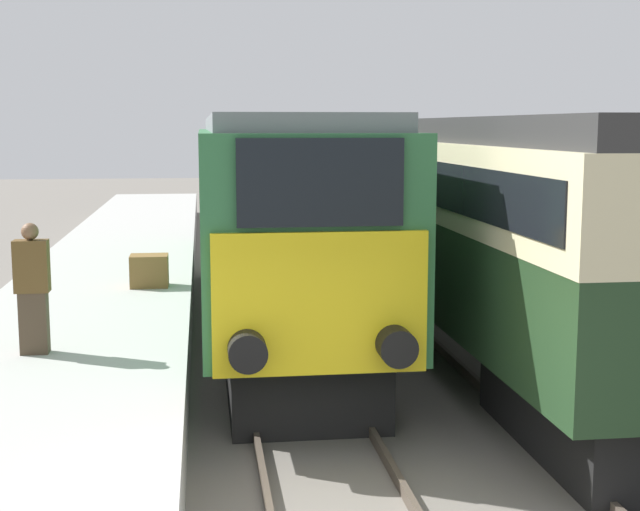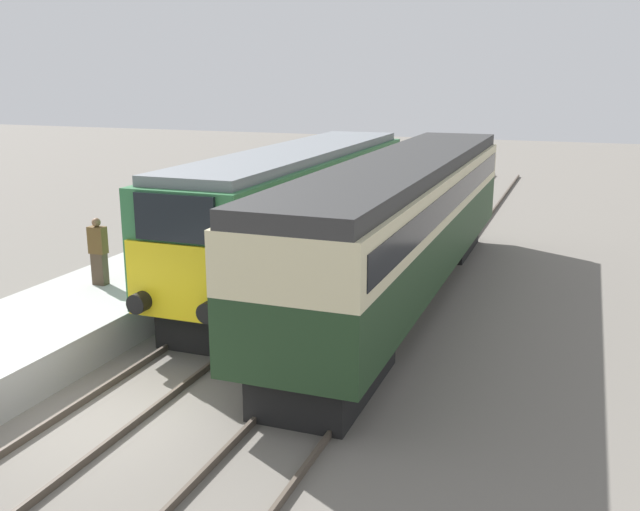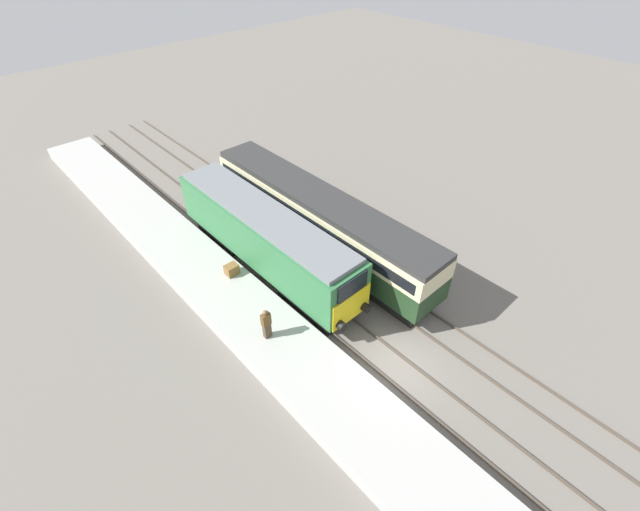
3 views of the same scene
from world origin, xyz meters
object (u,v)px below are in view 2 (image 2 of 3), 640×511
passenger_carriage (404,216)px  luggage_crate (231,237)px  person_on_platform (99,252)px  locomotive (298,209)px

passenger_carriage → luggage_crate: (-5.72, 0.87, -1.24)m
person_on_platform → luggage_crate: 5.02m
person_on_platform → locomotive: bearing=52.9°
passenger_carriage → locomotive: bearing=167.7°
passenger_carriage → person_on_platform: size_ratio=9.57×
person_on_platform → luggage_crate: bearing=75.7°
locomotive → passenger_carriage: bearing=-12.3°
locomotive → luggage_crate: 2.56m
locomotive → person_on_platform: (-3.55, -4.70, -0.50)m
locomotive → passenger_carriage: 3.48m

